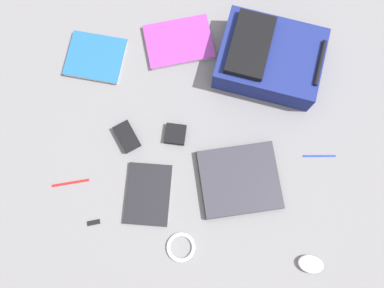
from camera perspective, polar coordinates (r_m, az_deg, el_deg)
name	(u,v)px	position (r m, az deg, el deg)	size (l,w,h in m)	color
ground_plane	(199,139)	(1.59, 1.08, 0.68)	(3.61, 3.61, 0.00)	slate
backpack	(268,58)	(1.66, 10.99, 12.13)	(0.43, 0.49, 0.15)	navy
laptop	(240,180)	(1.56, 6.89, -5.14)	(0.29, 0.33, 0.03)	#24242C
book_manual	(96,58)	(1.75, -13.75, 12.05)	(0.25, 0.28, 0.02)	silver
book_blue	(179,42)	(1.73, -1.90, 14.52)	(0.24, 0.30, 0.02)	silver
book_red	(148,194)	(1.56, -6.35, -7.22)	(0.26, 0.20, 0.02)	silver
computer_mouse	(311,264)	(1.60, 16.78, -16.31)	(0.06, 0.10, 0.03)	silver
cable_coil	(181,247)	(1.54, -1.62, -14.70)	(0.11, 0.11, 0.01)	silver
power_brick	(127,137)	(1.60, -9.40, 1.05)	(0.07, 0.12, 0.03)	black
pen_black	(320,156)	(1.65, 17.97, -1.65)	(0.01, 0.01, 0.13)	#1933B2
pen_blue	(70,183)	(1.63, -17.18, -5.37)	(0.01, 0.01, 0.15)	red
earbud_pouch	(175,134)	(1.59, -2.42, 1.43)	(0.08, 0.08, 0.02)	black
usb_stick	(93,223)	(1.59, -14.06, -10.96)	(0.02, 0.05, 0.01)	black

